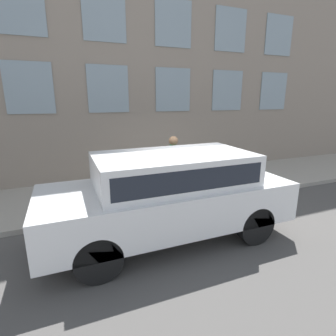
# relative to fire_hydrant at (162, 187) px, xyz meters

# --- Properties ---
(ground_plane) EXTENTS (80.00, 80.00, 0.00)m
(ground_plane) POSITION_rel_fire_hydrant_xyz_m (-0.45, -0.28, -0.49)
(ground_plane) COLOR #514F4C
(sidewalk) EXTENTS (3.10, 60.00, 0.13)m
(sidewalk) POSITION_rel_fire_hydrant_xyz_m (1.10, -0.28, -0.42)
(sidewalk) COLOR #A8A093
(sidewalk) RESTS_ON ground_plane
(building_facade) EXTENTS (0.33, 40.00, 10.50)m
(building_facade) POSITION_rel_fire_hydrant_xyz_m (2.80, -0.28, 4.76)
(building_facade) COLOR gray
(building_facade) RESTS_ON ground_plane
(fire_hydrant) EXTENTS (0.31, 0.43, 0.71)m
(fire_hydrant) POSITION_rel_fire_hydrant_xyz_m (0.00, 0.00, 0.00)
(fire_hydrant) COLOR gray
(fire_hydrant) RESTS_ON sidewalk
(person) EXTENTS (0.41, 0.27, 1.68)m
(person) POSITION_rel_fire_hydrant_xyz_m (0.55, -0.56, 0.65)
(person) COLOR navy
(person) RESTS_ON sidewalk
(parked_truck_white_near) EXTENTS (1.95, 4.97, 1.80)m
(parked_truck_white_near) POSITION_rel_fire_hydrant_xyz_m (-1.75, 0.49, 0.56)
(parked_truck_white_near) COLOR black
(parked_truck_white_near) RESTS_ON ground_plane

